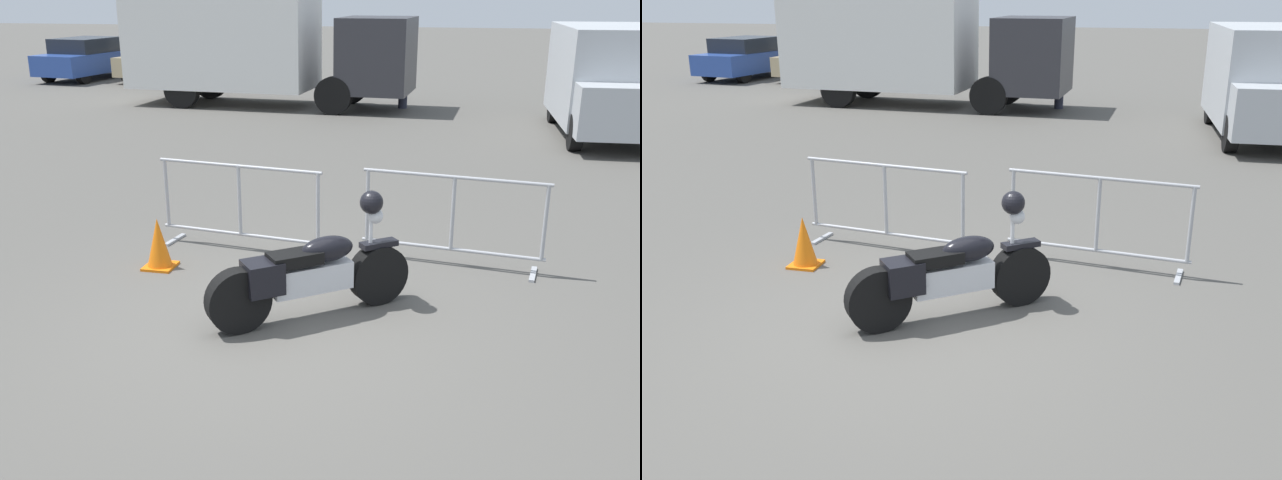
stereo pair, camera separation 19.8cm
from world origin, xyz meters
TOP-DOWN VIEW (x-y plane):
  - ground_plane at (0.00, 0.00)m, footprint 120.00×120.00m
  - motorcycle at (0.28, 0.29)m, footprint 1.76×1.43m
  - crowd_barrier_near at (-0.98, 1.96)m, footprint 2.09×0.70m
  - crowd_barrier_far at (1.54, 1.96)m, footprint 2.09×0.70m
  - box_truck at (-4.26, 13.26)m, footprint 7.81×2.65m
  - delivery_van at (4.47, 10.76)m, footprint 2.13×5.06m
  - parked_car_blue at (-11.99, 18.08)m, footprint 2.24×4.44m
  - parked_car_tan at (-9.34, 18.51)m, footprint 2.09×4.14m
  - parked_car_black at (-6.68, 17.86)m, footprint 2.16×4.28m
  - pedestrian at (-0.21, 13.60)m, footprint 0.45×0.45m
  - traffic_cone at (-1.71, 1.19)m, footprint 0.34×0.34m

SIDE VIEW (x-z plane):
  - ground_plane at x=0.00m, z-range 0.00..0.00m
  - traffic_cone at x=-1.71m, z-range -0.01..0.58m
  - motorcycle at x=0.28m, z-range -0.14..1.05m
  - crowd_barrier_near at x=-0.98m, z-range 0.02..1.09m
  - crowd_barrier_far at x=1.54m, z-range 0.02..1.09m
  - parked_car_tan at x=-9.34m, z-range 0.01..1.36m
  - parked_car_black at x=-6.68m, z-range 0.01..1.40m
  - parked_car_blue at x=-11.99m, z-range 0.01..1.45m
  - pedestrian at x=-0.21m, z-range 0.07..1.76m
  - delivery_van at x=4.47m, z-range 0.09..2.40m
  - box_truck at x=-4.26m, z-range 0.15..3.13m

